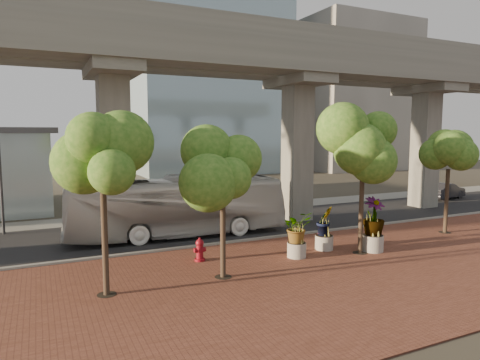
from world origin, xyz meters
name	(u,v)px	position (x,y,z in m)	size (l,w,h in m)	color
ground	(228,235)	(0.00, 0.00, 0.00)	(160.00, 160.00, 0.00)	#363227
brick_plaza	(306,275)	(0.00, -8.00, 0.03)	(70.00, 13.00, 0.06)	brown
asphalt_road	(215,227)	(0.00, 2.00, 0.02)	(90.00, 8.00, 0.04)	black
curb_strip	(243,241)	(0.00, -2.00, 0.08)	(70.00, 0.25, 0.16)	gray
far_sidewalk	(187,213)	(0.00, 7.50, 0.03)	(90.00, 3.00, 0.06)	gray
transit_viaduct	(215,110)	(0.00, 2.00, 7.29)	(72.00, 5.60, 12.40)	gray
midrise_block	(348,97)	(38.00, 36.00, 12.00)	(18.00, 16.00, 24.00)	#9B958C
transit_bus	(178,207)	(-2.78, 0.81, 1.72)	(2.91, 12.38, 3.45)	silver
parked_car	(445,191)	(23.06, 4.00, 0.73)	(1.53, 4.41, 1.45)	black
fire_hydrant	(200,250)	(-3.34, -4.35, 0.57)	(0.54, 0.48, 1.07)	maroon
planter_front	(297,230)	(1.00, -5.76, 1.39)	(1.99, 1.99, 2.19)	#AFAA9E
planter_right	(374,219)	(5.00, -6.48, 1.69)	(2.52, 2.52, 2.70)	#9F9C90
planter_left	(325,223)	(3.00, -5.20, 1.40)	(2.01, 2.01, 2.21)	#9B948C
street_tree_far_west	(102,163)	(-7.83, -6.82, 4.85)	(3.53, 3.53, 6.42)	#3F2F24
street_tree_near_west	(223,170)	(-3.25, -6.87, 4.45)	(3.63, 3.63, 6.07)	#3F2F24
street_tree_near_east	(363,149)	(4.19, -6.49, 5.17)	(3.92, 3.92, 6.91)	#3F2F24
street_tree_far_east	(449,153)	(11.70, -5.23, 4.76)	(3.29, 3.29, 6.22)	#3F2F24
streetlamp_east	(289,155)	(8.15, 6.55, 4.20)	(0.36, 1.04, 7.18)	#313035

